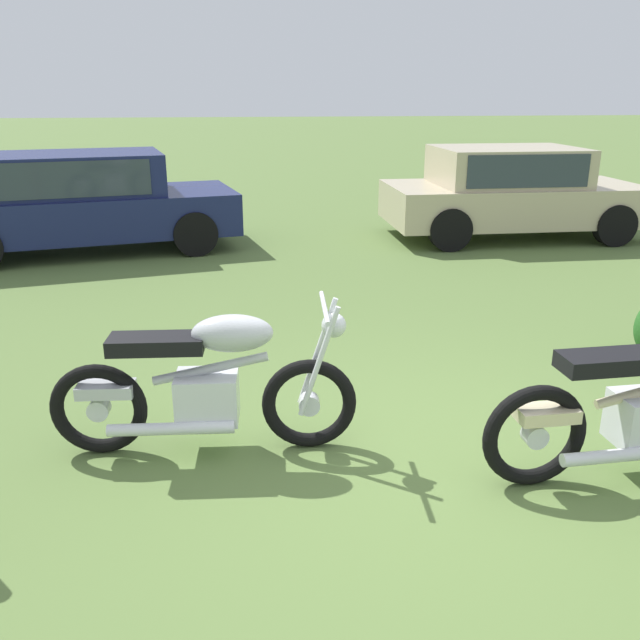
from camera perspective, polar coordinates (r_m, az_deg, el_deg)
The scene contains 4 objects.
ground_plane at distance 4.48m, azimuth 8.80°, elevation -11.99°, with size 120.00×120.00×0.00m, color #567038.
motorcycle_silver at distance 4.45m, azimuth -9.48°, elevation -5.30°, with size 2.00×0.64×1.02m.
car_navy at distance 10.60m, azimuth -20.22°, elevation 9.87°, with size 4.52×2.62×1.43m.
car_beige at distance 11.43m, azimuth 15.72°, elevation 10.70°, with size 4.01×1.95×1.43m.
Camera 1 is at (-1.16, -3.68, 2.28)m, focal length 37.91 mm.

